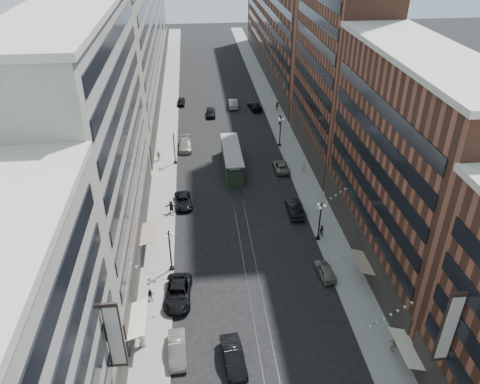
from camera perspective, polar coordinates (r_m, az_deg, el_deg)
name	(u,v)px	position (r m, az deg, el deg)	size (l,w,h in m)	color
ground	(228,149)	(83.17, -1.44, 5.31)	(220.00, 220.00, 0.00)	black
sidewalk_west	(167,128)	(92.22, -8.84, 7.66)	(4.00, 180.00, 0.15)	gray
sidewalk_east	(280,124)	(93.55, 4.85, 8.27)	(4.00, 180.00, 0.15)	gray
rail_west	(221,127)	(92.22, -2.39, 7.97)	(0.12, 180.00, 0.02)	#2D2D33
rail_east	(228,126)	(92.30, -1.51, 8.01)	(0.12, 180.00, 0.02)	#2D2D33
building_west_mid	(92,146)	(53.80, -17.64, 5.35)	(8.00, 36.00, 28.00)	#9F9B8D
building_west_far	(139,31)	(113.71, -12.15, 18.65)	(8.00, 90.00, 26.00)	#9F9B8D
building_east_mid	(406,169)	(53.99, 19.61, 2.69)	(8.00, 30.00, 24.00)	brown
building_east_tower	(341,28)	(75.80, 12.27, 18.91)	(8.00, 26.00, 42.00)	brown
building_east_far	(281,24)	(124.23, 5.01, 19.71)	(8.00, 72.00, 24.00)	brown
lamppost_sw_far	(170,249)	(54.06, -8.53, -6.89)	(1.03, 1.14, 5.52)	black
lamppost_sw_mid	(174,147)	(77.21, -8.02, 5.44)	(1.03, 1.14, 5.52)	black
lamppost_se_far	(320,220)	(59.05, 9.70, -3.37)	(1.03, 1.14, 5.52)	black
lamppost_se_mid	(280,130)	(83.01, 4.93, 7.50)	(1.03, 1.14, 5.52)	black
streetcar	(232,160)	(75.75, -1.00, 3.98)	(2.80, 12.67, 3.51)	#1F3121
car_1	(177,349)	(46.59, -7.67, -18.46)	(1.63, 4.69, 1.54)	slate
car_2	(178,293)	(51.76, -7.57, -12.11)	(2.78, 6.03, 1.68)	black
car_4	(325,271)	(55.13, 10.35, -9.41)	(1.68, 4.17, 1.42)	slate
car_5	(233,357)	(45.56, -0.81, -19.45)	(1.79, 5.14, 1.69)	black
pedestrian_1	(142,339)	(47.59, -11.85, -17.12)	(0.87, 0.48, 1.79)	beige
pedestrian_2	(151,295)	(51.86, -10.84, -12.26)	(0.74, 0.40, 1.52)	black
pedestrian_4	(393,345)	(48.47, 18.16, -17.33)	(0.94, 0.43, 1.61)	#A6A08A
car_7	(183,201)	(66.97, -6.92, -1.08)	(2.29, 4.97, 1.38)	black
car_8	(185,144)	(83.29, -6.67, 5.77)	(2.31, 5.68, 1.65)	gray
car_9	(181,102)	(104.04, -7.20, 10.88)	(1.63, 4.06, 1.38)	black
car_10	(294,209)	(64.92, 6.66, -2.02)	(1.82, 5.21, 1.72)	black
car_11	(281,166)	(75.89, 5.01, 3.12)	(2.26, 4.91, 1.36)	#65635A
car_12	(255,106)	(100.65, 1.80, 10.47)	(2.21, 5.43, 1.57)	black
car_13	(211,112)	(97.22, -3.58, 9.66)	(1.84, 4.58, 1.56)	black
car_14	(233,103)	(101.67, -0.85, 10.74)	(1.82, 5.23, 1.72)	gray
pedestrian_5	(171,207)	(65.08, -8.39, -1.83)	(1.73, 0.50, 1.87)	black
pedestrian_6	(159,156)	(79.62, -9.88, 4.39)	(0.96, 0.44, 1.64)	#A29886
pedestrian_7	(321,230)	(61.06, 9.89, -4.63)	(0.73, 0.40, 1.50)	black
pedestrian_8	(303,167)	(75.48, 7.73, 3.07)	(0.64, 0.42, 1.76)	#BFB99E
pedestrian_9	(277,106)	(100.07, 4.56, 10.40)	(1.11, 0.46, 1.71)	black
pedestrian_extra_1	(280,120)	(92.92, 4.92, 8.76)	(0.88, 0.48, 1.81)	black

